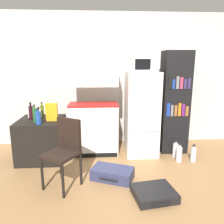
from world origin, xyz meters
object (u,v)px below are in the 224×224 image
(bookshelf, at_px, (174,103))
(suitcase_large_flat, at_px, (154,193))
(kitchen_hutch, at_px, (94,110))
(side_table, at_px, (42,139))
(cereal_box, at_px, (52,112))
(bottle_milk_white, at_px, (39,113))
(bottle_blue_soda, at_px, (38,118))
(refrigerator, at_px, (141,114))
(bottle_green_tall, at_px, (35,115))
(bottle_wine_dark, at_px, (31,112))
(suitcase_small_flat, at_px, (112,174))
(water_bottle_middle, at_px, (193,154))
(water_bottle_back, at_px, (179,154))
(microwave, at_px, (143,64))
(bottle_olive_oil, at_px, (42,110))
(water_bottle_front, at_px, (175,150))
(chair, at_px, (65,147))
(bowl, at_px, (32,116))

(bookshelf, distance_m, suitcase_large_flat, 1.88)
(bookshelf, bearing_deg, kitchen_hutch, -178.92)
(side_table, distance_m, cereal_box, 0.56)
(bottle_milk_white, distance_m, bottle_blue_soda, 0.41)
(side_table, xyz_separation_m, refrigerator, (1.79, 0.11, 0.40))
(bottle_green_tall, bearing_deg, bottle_wine_dark, 122.13)
(refrigerator, xyz_separation_m, suitcase_small_flat, (-0.59, -0.91, -0.68))
(bottle_green_tall, height_order, water_bottle_middle, bottle_green_tall)
(bottle_milk_white, bearing_deg, refrigerator, 0.23)
(bottle_wine_dark, height_order, water_bottle_middle, bottle_wine_dark)
(water_bottle_back, bearing_deg, microwave, 145.22)
(bottle_olive_oil, bearing_deg, water_bottle_back, -12.68)
(suitcase_small_flat, bearing_deg, water_bottle_back, 45.23)
(water_bottle_back, bearing_deg, bottle_milk_white, 170.52)
(bottle_green_tall, bearing_deg, refrigerator, 8.79)
(water_bottle_front, bearing_deg, chair, -156.51)
(microwave, distance_m, bottle_milk_white, 2.03)
(suitcase_small_flat, bearing_deg, suitcase_large_flat, -21.87)
(water_bottle_middle, bearing_deg, water_bottle_front, 138.85)
(kitchen_hutch, bearing_deg, microwave, -4.46)
(microwave, height_order, water_bottle_middle, microwave)
(bottle_wine_dark, relative_size, water_bottle_front, 0.97)
(bookshelf, bearing_deg, bowl, -179.70)
(suitcase_small_flat, height_order, water_bottle_front, water_bottle_front)
(microwave, height_order, suitcase_small_flat, microwave)
(suitcase_large_flat, distance_m, suitcase_small_flat, 0.69)
(chair, height_order, suitcase_large_flat, chair)
(refrigerator, xyz_separation_m, bottle_milk_white, (-1.84, -0.01, 0.04))
(bowl, xyz_separation_m, water_bottle_middle, (2.84, -0.50, -0.60))
(refrigerator, distance_m, suitcase_small_flat, 1.28)
(bottle_milk_white, height_order, bottle_olive_oil, bottle_olive_oil)
(side_table, xyz_separation_m, microwave, (1.79, 0.10, 1.29))
(cereal_box, xyz_separation_m, suitcase_small_flat, (0.98, -0.72, -0.78))
(kitchen_hutch, xyz_separation_m, suitcase_small_flat, (0.28, -0.98, -0.74))
(side_table, distance_m, water_bottle_middle, 2.66)
(bottle_green_tall, bearing_deg, suitcase_small_flat, -27.07)
(microwave, relative_size, bottle_milk_white, 2.25)
(suitcase_small_flat, xyz_separation_m, water_bottle_front, (1.19, 0.71, 0.05))
(bottle_milk_white, xyz_separation_m, cereal_box, (0.27, -0.19, 0.07))
(refrigerator, xyz_separation_m, bookshelf, (0.63, 0.10, 0.18))
(bottle_blue_soda, distance_m, suitcase_small_flat, 1.46)
(bookshelf, height_order, bowl, bookshelf)
(refrigerator, xyz_separation_m, bottle_green_tall, (-1.83, -0.28, 0.08))
(cereal_box, bearing_deg, water_bottle_middle, -5.34)
(refrigerator, xyz_separation_m, bottle_olive_oil, (-1.81, 0.13, 0.06))
(bottle_milk_white, distance_m, bottle_wine_dark, 0.15)
(kitchen_hutch, relative_size, water_bottle_back, 5.41)
(refrigerator, relative_size, bowl, 12.11)
(side_table, bearing_deg, chair, -58.94)
(cereal_box, xyz_separation_m, water_bottle_middle, (2.41, -0.23, -0.73))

